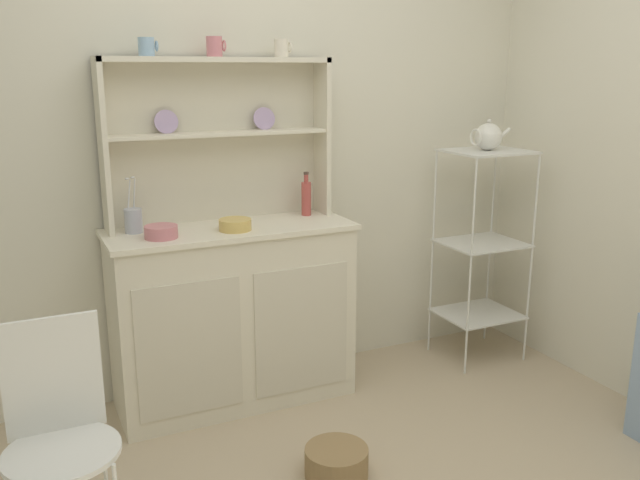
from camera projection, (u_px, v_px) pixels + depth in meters
name	position (u px, v px, depth m)	size (l,w,h in m)	color
wall_back	(248.00, 142.00, 3.37)	(3.84, 0.05, 2.50)	silver
hutch_cabinet	(233.00, 313.00, 3.27)	(1.16, 0.45, 0.89)	silver
hutch_shelf_unit	(217.00, 128.00, 3.20)	(1.09, 0.18, 0.77)	beige
bakers_rack	(482.00, 235.00, 3.72)	(0.43, 0.37, 1.18)	silver
wire_chair	(58.00, 424.00, 2.12)	(0.36, 0.36, 0.85)	white
floor_basket	(336.00, 462.00, 2.73)	(0.26, 0.26, 0.12)	#93754C
cup_sky_0	(147.00, 47.00, 2.94)	(0.08, 0.07, 0.08)	#8EB2D1
cup_rose_1	(215.00, 47.00, 3.06)	(0.09, 0.07, 0.09)	#D17A84
cup_cream_2	(282.00, 48.00, 3.20)	(0.08, 0.07, 0.08)	silver
bowl_mixing_large	(161.00, 232.00, 2.95)	(0.15, 0.15, 0.06)	#D17A84
bowl_floral_medium	(235.00, 225.00, 3.09)	(0.15, 0.15, 0.05)	#DBB760
jam_bottle	(306.00, 197.00, 3.39)	(0.05, 0.05, 0.22)	#B74C47
utensil_jar	(133.00, 220.00, 3.04)	(0.08, 0.08, 0.25)	#B2B7C6
porcelain_teapot	(488.00, 137.00, 3.58)	(0.24, 0.14, 0.17)	white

